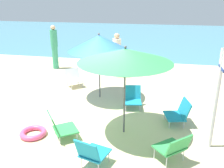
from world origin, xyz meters
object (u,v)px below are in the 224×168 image
umbrella_blue (99,43)px  beach_chair_f (132,97)px  beach_chair_d (74,77)px  beach_chair_c (92,152)px  person_b (117,55)px  beach_chair_a (174,147)px  swim_ring (33,133)px  person_a (54,47)px  umbrella_green (125,56)px  beach_chair_b (179,112)px  warning_sign (219,86)px  beach_chair_e (60,126)px

umbrella_blue → beach_chair_f: 1.79m
umbrella_blue → beach_chair_d: umbrella_blue is taller
beach_chair_f → beach_chair_c: bearing=-17.8°
beach_chair_d → person_b: 1.88m
beach_chair_a → swim_ring: bearing=40.8°
beach_chair_a → person_a: (-4.70, 5.40, 0.58)m
swim_ring → umbrella_green: bearing=16.3°
beach_chair_b → person_b: person_b is taller
umbrella_blue → beach_chair_c: (0.69, -3.21, -1.31)m
person_b → warning_sign: 4.99m
umbrella_blue → beach_chair_a: umbrella_blue is taller
beach_chair_d → beach_chair_e: size_ratio=0.94×
umbrella_blue → beach_chair_b: 2.90m
person_b → swim_ring: 4.67m
beach_chair_e → beach_chair_f: bearing=19.1°
beach_chair_b → beach_chair_c: (-1.57, -2.00, 0.04)m
umbrella_green → person_b: size_ratio=1.21×
beach_chair_e → swim_ring: (-0.64, -0.00, -0.24)m
person_b → swim_ring: bearing=28.2°
beach_chair_a → beach_chair_e: 2.36m
umbrella_green → beach_chair_c: size_ratio=2.98×
beach_chair_c → beach_chair_e: bearing=65.2°
beach_chair_e → warning_sign: bearing=-30.5°
umbrella_green → beach_chair_c: 2.00m
umbrella_green → person_b: bearing=103.3°
beach_chair_f → person_a: 4.87m
umbrella_blue → person_a: bearing=134.5°
person_b → swim_ring: size_ratio=2.79×
warning_sign → umbrella_blue: bearing=144.1°
beach_chair_d → person_a: 2.50m
beach_chair_b → swim_ring: size_ratio=1.13×
beach_chair_c → person_b: (-0.58, 5.29, 0.49)m
beach_chair_b → warning_sign: 1.46m
beach_chair_c → beach_chair_e: beach_chair_c is taller
umbrella_blue → beach_chair_f: size_ratio=3.18×
umbrella_blue → beach_chair_a: 3.69m
beach_chair_d → person_b: (1.22, 1.33, 0.51)m
umbrella_green → beach_chair_f: (0.00, 1.36, -1.48)m
beach_chair_e → beach_chair_d: bearing=68.2°
umbrella_green → warning_sign: 1.88m
beach_chair_e → beach_chair_f: 2.31m
beach_chair_f → person_b: 2.80m
umbrella_green → beach_chair_c: (-0.35, -1.36, -1.43)m
beach_chair_a → beach_chair_f: bearing=-17.9°
beach_chair_b → beach_chair_f: beach_chair_b is taller
beach_chair_f → warning_sign: 2.61m
beach_chair_a → beach_chair_b: bearing=-49.1°
beach_chair_a → swim_ring: 3.01m
person_a → beach_chair_b: bearing=-105.6°
beach_chair_a → person_a: bearing=-1.9°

